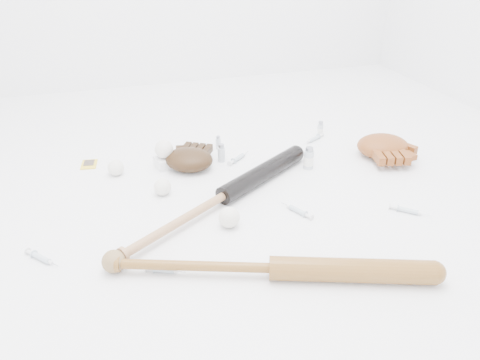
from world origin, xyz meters
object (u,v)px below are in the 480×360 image
object	(u,v)px
bat_dark	(224,195)
bat_wood	(273,268)
glove_dark	(189,159)
pedestal	(165,162)

from	to	relation	value
bat_dark	bat_wood	size ratio (longest dim) A/B	1.01
bat_dark	bat_wood	distance (m)	0.43
glove_dark	pedestal	distance (m)	0.11
bat_dark	pedestal	bearing A→B (deg)	81.18
bat_dark	bat_wood	bearing A→B (deg)	-119.55
pedestal	bat_wood	bearing A→B (deg)	-76.96
bat_dark	glove_dark	size ratio (longest dim) A/B	4.07
bat_dark	glove_dark	xyz separation A→B (m)	(-0.07, 0.31, 0.01)
glove_dark	bat_wood	bearing A→B (deg)	-52.26
bat_wood	glove_dark	xyz separation A→B (m)	(-0.09, 0.74, 0.01)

